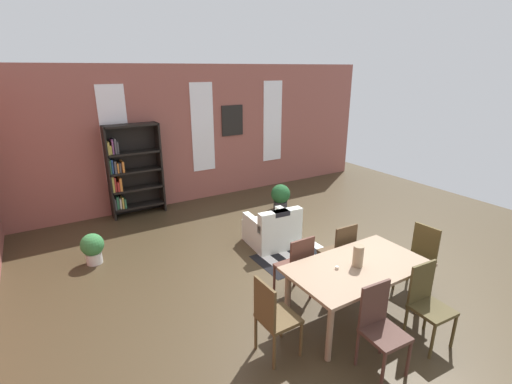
{
  "coord_description": "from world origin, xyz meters",
  "views": [
    {
      "loc": [
        -3.37,
        -3.66,
        3.04
      ],
      "look_at": [
        -0.2,
        1.55,
        0.96
      ],
      "focal_mm": 25.68,
      "sensor_mm": 36.0,
      "label": 1
    }
  ],
  "objects_px": {
    "dining_table": "(357,271)",
    "dining_chair_near_left": "(380,326)",
    "vase_on_table": "(358,256)",
    "dining_chair_head_left": "(273,316)",
    "potted_plant_by_shelf": "(281,196)",
    "dining_chair_far_right": "(339,251)",
    "dining_chair_far_left": "(296,266)",
    "bookshelf_tall": "(130,171)",
    "dining_chair_head_right": "(419,256)",
    "armchair_white": "(272,230)",
    "potted_plant_corner": "(93,247)",
    "dining_chair_near_right": "(427,302)"
  },
  "relations": [
    {
      "from": "bookshelf_tall",
      "to": "potted_plant_corner",
      "type": "height_order",
      "value": "bookshelf_tall"
    },
    {
      "from": "dining_table",
      "to": "vase_on_table",
      "type": "distance_m",
      "value": 0.22
    },
    {
      "from": "dining_chair_far_right",
      "to": "potted_plant_corner",
      "type": "relative_size",
      "value": 1.84
    },
    {
      "from": "dining_table",
      "to": "potted_plant_corner",
      "type": "distance_m",
      "value": 4.14
    },
    {
      "from": "vase_on_table",
      "to": "dining_chair_near_left",
      "type": "bearing_deg",
      "value": -117.75
    },
    {
      "from": "dining_chair_head_right",
      "to": "potted_plant_corner",
      "type": "bearing_deg",
      "value": 140.41
    },
    {
      "from": "dining_chair_head_right",
      "to": "dining_chair_far_right",
      "type": "distance_m",
      "value": 1.11
    },
    {
      "from": "dining_chair_head_right",
      "to": "armchair_white",
      "type": "relative_size",
      "value": 1.1
    },
    {
      "from": "dining_chair_far_left",
      "to": "potted_plant_by_shelf",
      "type": "bearing_deg",
      "value": 58.48
    },
    {
      "from": "dining_chair_far_left",
      "to": "bookshelf_tall",
      "type": "xyz_separation_m",
      "value": [
        -1.11,
        4.3,
        0.46
      ]
    },
    {
      "from": "dining_chair_near_right",
      "to": "bookshelf_tall",
      "type": "xyz_separation_m",
      "value": [
        -1.9,
        5.72,
        0.46
      ]
    },
    {
      "from": "potted_plant_corner",
      "to": "potted_plant_by_shelf",
      "type": "bearing_deg",
      "value": 6.09
    },
    {
      "from": "dining_chair_head_left",
      "to": "dining_chair_near_left",
      "type": "bearing_deg",
      "value": -39.51
    },
    {
      "from": "dining_chair_near_right",
      "to": "bookshelf_tall",
      "type": "relative_size",
      "value": 0.49
    },
    {
      "from": "vase_on_table",
      "to": "dining_chair_head_right",
      "type": "bearing_deg",
      "value": 0.28
    },
    {
      "from": "armchair_white",
      "to": "dining_chair_head_right",
      "type": "bearing_deg",
      "value": -65.99
    },
    {
      "from": "dining_chair_head_left",
      "to": "dining_chair_far_right",
      "type": "distance_m",
      "value": 1.78
    },
    {
      "from": "dining_table",
      "to": "dining_chair_head_left",
      "type": "relative_size",
      "value": 1.83
    },
    {
      "from": "dining_table",
      "to": "dining_chair_head_left",
      "type": "height_order",
      "value": "dining_chair_head_left"
    },
    {
      "from": "bookshelf_tall",
      "to": "potted_plant_corner",
      "type": "bearing_deg",
      "value": -121.32
    },
    {
      "from": "vase_on_table",
      "to": "dining_chair_head_right",
      "type": "height_order",
      "value": "vase_on_table"
    },
    {
      "from": "dining_chair_head_left",
      "to": "armchair_white",
      "type": "bearing_deg",
      "value": 56.32
    },
    {
      "from": "dining_chair_head_right",
      "to": "armchair_white",
      "type": "height_order",
      "value": "dining_chair_head_right"
    },
    {
      "from": "dining_chair_near_left",
      "to": "dining_chair_far_right",
      "type": "height_order",
      "value": "same"
    },
    {
      "from": "dining_chair_head_left",
      "to": "dining_chair_far_left",
      "type": "bearing_deg",
      "value": 39.75
    },
    {
      "from": "dining_table",
      "to": "dining_chair_near_left",
      "type": "xyz_separation_m",
      "value": [
        -0.39,
        -0.71,
        -0.15
      ]
    },
    {
      "from": "dining_table",
      "to": "dining_chair_far_right",
      "type": "relative_size",
      "value": 1.83
    },
    {
      "from": "vase_on_table",
      "to": "dining_chair_head_left",
      "type": "xyz_separation_m",
      "value": [
        -1.23,
        -0.0,
        -0.37
      ]
    },
    {
      "from": "dining_chair_far_right",
      "to": "armchair_white",
      "type": "distance_m",
      "value": 1.56
    },
    {
      "from": "potted_plant_by_shelf",
      "to": "potted_plant_corner",
      "type": "bearing_deg",
      "value": -173.91
    },
    {
      "from": "vase_on_table",
      "to": "dining_chair_near_right",
      "type": "xyz_separation_m",
      "value": [
        0.41,
        -0.71,
        -0.37
      ]
    },
    {
      "from": "vase_on_table",
      "to": "bookshelf_tall",
      "type": "height_order",
      "value": "bookshelf_tall"
    },
    {
      "from": "vase_on_table",
      "to": "armchair_white",
      "type": "xyz_separation_m",
      "value": [
        0.26,
        2.24,
        -0.61
      ]
    },
    {
      "from": "dining_chair_head_right",
      "to": "dining_chair_far_left",
      "type": "xyz_separation_m",
      "value": [
        -1.64,
        0.7,
        0.0
      ]
    },
    {
      "from": "dining_chair_far_right",
      "to": "bookshelf_tall",
      "type": "bearing_deg",
      "value": 113.8
    },
    {
      "from": "dining_chair_near_right",
      "to": "dining_chair_far_right",
      "type": "relative_size",
      "value": 1.0
    },
    {
      "from": "dining_chair_far_left",
      "to": "potted_plant_by_shelf",
      "type": "height_order",
      "value": "dining_chair_far_left"
    },
    {
      "from": "potted_plant_by_shelf",
      "to": "potted_plant_corner",
      "type": "relative_size",
      "value": 1.1
    },
    {
      "from": "dining_table",
      "to": "potted_plant_by_shelf",
      "type": "bearing_deg",
      "value": 68.93
    },
    {
      "from": "dining_chair_head_left",
      "to": "dining_table",
      "type": "bearing_deg",
      "value": 0.07
    },
    {
      "from": "armchair_white",
      "to": "potted_plant_corner",
      "type": "height_order",
      "value": "armchair_white"
    },
    {
      "from": "dining_chair_head_right",
      "to": "potted_plant_corner",
      "type": "xyz_separation_m",
      "value": [
        -3.85,
        3.19,
        -0.23
      ]
    },
    {
      "from": "bookshelf_tall",
      "to": "potted_plant_corner",
      "type": "relative_size",
      "value": 3.78
    },
    {
      "from": "vase_on_table",
      "to": "dining_chair_head_right",
      "type": "relative_size",
      "value": 0.28
    },
    {
      "from": "dining_chair_far_right",
      "to": "armchair_white",
      "type": "bearing_deg",
      "value": 95.23
    },
    {
      "from": "dining_chair_head_left",
      "to": "potted_plant_by_shelf",
      "type": "relative_size",
      "value": 1.67
    },
    {
      "from": "dining_table",
      "to": "armchair_white",
      "type": "relative_size",
      "value": 2.02
    },
    {
      "from": "dining_chair_far_left",
      "to": "armchair_white",
      "type": "relative_size",
      "value": 1.1
    },
    {
      "from": "dining_table",
      "to": "bookshelf_tall",
      "type": "height_order",
      "value": "bookshelf_tall"
    },
    {
      "from": "dining_table",
      "to": "dining_chair_far_left",
      "type": "height_order",
      "value": "dining_chair_far_left"
    }
  ]
}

